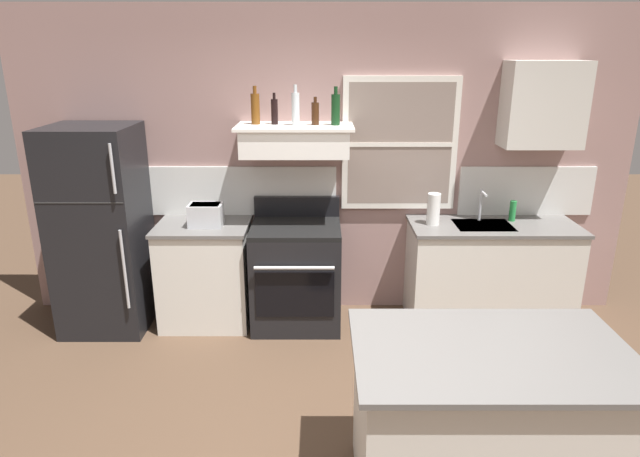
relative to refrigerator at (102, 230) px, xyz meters
The scene contains 17 objects.
back_wall 2.03m from the refrigerator, 11.29° to the left, with size 5.40×0.11×2.70m.
refrigerator is the anchor object (origin of this frame).
counter_left_of_stove 0.95m from the refrigerator, ahead, with size 0.79×0.63×0.91m.
toaster 0.90m from the refrigerator, ahead, with size 0.30×0.20×0.19m.
stove_range 1.70m from the refrigerator, ahead, with size 0.76×0.69×1.09m.
range_hood_shelf 1.81m from the refrigerator, ahead, with size 0.96×0.52×0.24m.
bottle_amber_wine 1.67m from the refrigerator, ahead, with size 0.07×0.07×0.31m.
bottle_balsamic_dark 1.78m from the refrigerator, ahead, with size 0.06×0.06×0.25m.
bottle_clear_tall 1.94m from the refrigerator, ahead, with size 0.06×0.06×0.32m.
bottle_brown_stout 2.06m from the refrigerator, ahead, with size 0.06×0.06×0.23m.
bottle_dark_green_wine 2.22m from the refrigerator, ahead, with size 0.07×0.07×0.31m.
counter_right_with_sink 3.38m from the refrigerator, ahead, with size 1.43×0.63×0.91m.
sink_faucet 3.26m from the refrigerator, ahead, with size 0.03×0.17×0.28m.
paper_towel_roll 2.83m from the refrigerator, ahead, with size 0.11×0.11×0.27m, color white.
dish_soap_bottle 3.54m from the refrigerator, ahead, with size 0.06×0.06×0.18m, color #268C3F.
kitchen_island 3.40m from the refrigerator, 36.32° to the right, with size 1.40×0.90×0.91m.
upper_cabinet_right 3.84m from the refrigerator, ahead, with size 0.64×0.32×0.70m.
Camera 1 is at (-0.04, -2.58, 2.33)m, focal length 30.87 mm.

